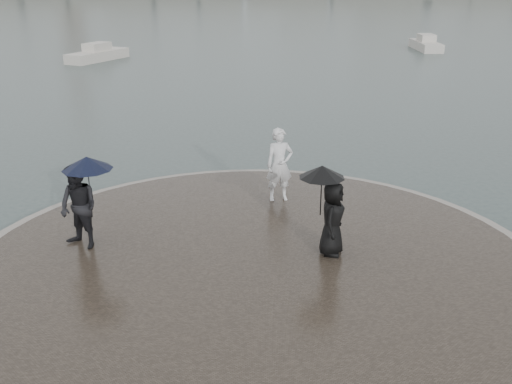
{
  "coord_description": "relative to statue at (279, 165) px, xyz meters",
  "views": [
    {
      "loc": [
        0.19,
        -7.03,
        5.96
      ],
      "look_at": [
        0.0,
        4.8,
        1.45
      ],
      "focal_mm": 40.0,
      "sensor_mm": 36.0,
      "label": 1
    }
  ],
  "objects": [
    {
      "name": "statue",
      "position": [
        0.0,
        0.0,
        0.0
      ],
      "size": [
        0.8,
        0.62,
        1.94
      ],
      "primitive_type": "imported",
      "rotation": [
        0.0,
        0.0,
        0.23
      ],
      "color": "silver",
      "rests_on": "quay_tip"
    },
    {
      "name": "quay_tip",
      "position": [
        -0.57,
        -3.61,
        -1.15
      ],
      "size": [
        11.9,
        11.9,
        0.36
      ],
      "primitive_type": "cylinder",
      "color": "#2D261E",
      "rests_on": "ground"
    },
    {
      "name": "visitor_left",
      "position": [
        -4.33,
        -2.86,
        0.17
      ],
      "size": [
        1.36,
        1.17,
        2.04
      ],
      "color": "black",
      "rests_on": "quay_tip"
    },
    {
      "name": "kerb_ring",
      "position": [
        -0.57,
        -3.61,
        -1.17
      ],
      "size": [
        12.5,
        12.5,
        0.32
      ],
      "primitive_type": "cylinder",
      "color": "gray",
      "rests_on": "ground"
    },
    {
      "name": "boats",
      "position": [
        0.19,
        32.36,
        -0.95
      ],
      "size": [
        28.79,
        12.55,
        1.5
      ],
      "color": "#B8B2A6",
      "rests_on": "ground"
    },
    {
      "name": "visitor_right",
      "position": [
        0.98,
        -3.1,
        0.11
      ],
      "size": [
        1.1,
        1.04,
        1.95
      ],
      "color": "black",
      "rests_on": "quay_tip"
    }
  ]
}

